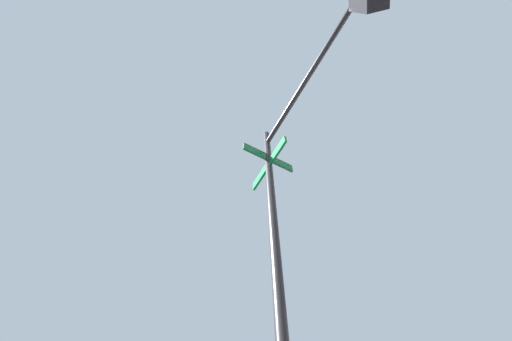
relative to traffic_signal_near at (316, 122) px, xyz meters
name	(u,v)px	position (x,y,z in m)	size (l,w,h in m)	color
traffic_signal_near	(316,122)	(0.00, 0.00, 0.00)	(2.70, 2.37, 6.49)	black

